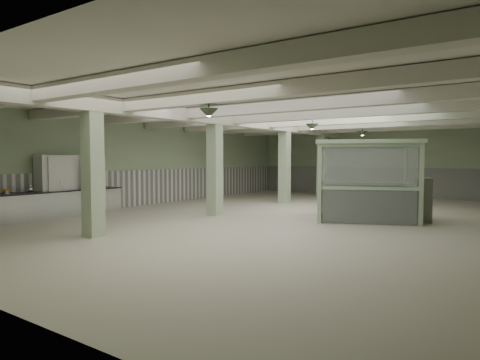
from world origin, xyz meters
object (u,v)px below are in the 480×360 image
Objects in this scene: walkin_cooler at (69,187)px; filing_cabinet at (423,200)px; prep_counter at (57,204)px; guard_booth at (366,166)px.

filing_cabinet is (10.48, 5.47, -0.32)m from walkin_cooler.
prep_counter is 2.18× the size of walkin_cooler.
guard_booth is 2.04m from filing_cabinet.
guard_booth reaches higher than walkin_cooler.
prep_counter is at bearing -80.65° from walkin_cooler.
walkin_cooler is 10.18m from guard_booth.
prep_counter is 0.75m from walkin_cooler.
prep_counter is 3.46× the size of filing_cabinet.
walkin_cooler is (-0.08, 0.51, 0.55)m from prep_counter.
walkin_cooler is at bearing 99.35° from prep_counter.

